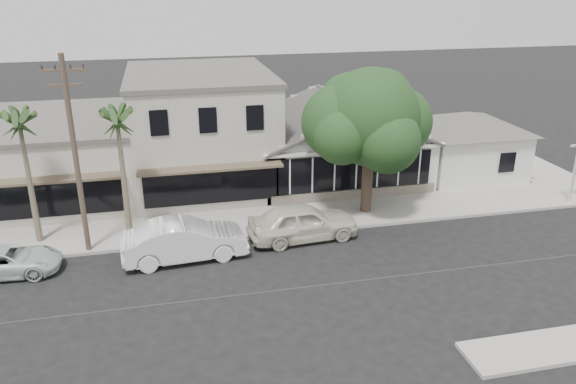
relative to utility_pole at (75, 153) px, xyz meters
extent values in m
plane|color=black|center=(9.00, -5.20, -4.79)|extent=(140.00, 140.00, 0.00)
cube|color=#9E9991|center=(1.00, 1.55, -4.71)|extent=(90.00, 3.50, 0.15)
cube|color=beige|center=(14.00, 7.30, -3.29)|extent=(10.00, 8.00, 3.00)
cube|color=black|center=(14.00, 3.24, -3.04)|extent=(8.80, 0.10, 2.00)
cube|color=#60564C|center=(14.00, 3.25, -4.44)|extent=(9.60, 0.18, 0.70)
cube|color=beige|center=(22.20, 6.30, -3.29)|extent=(6.00, 6.00, 3.00)
cube|color=white|center=(25.40, 0.10, -3.14)|extent=(0.12, 0.12, 3.30)
cube|color=beige|center=(6.00, 8.30, -1.54)|extent=(8.00, 10.00, 6.50)
cube|color=beige|center=(-3.00, 8.30, -2.69)|extent=(10.00, 10.00, 4.20)
cylinder|color=brown|center=(0.00, 0.00, -0.29)|extent=(0.24, 0.24, 9.00)
cube|color=brown|center=(0.00, 0.00, 3.51)|extent=(1.80, 0.12, 0.12)
cube|color=brown|center=(0.00, 0.00, 2.91)|extent=(1.40, 0.12, 0.12)
imported|color=beige|center=(9.94, -0.79, -3.89)|extent=(5.41, 2.54, 1.79)
imported|color=white|center=(4.30, -1.58, -3.88)|extent=(5.66, 2.38, 1.82)
imported|color=silver|center=(-3.15, -1.31, -4.17)|extent=(4.53, 2.26, 1.23)
cylinder|color=#49392C|center=(13.99, 1.48, -3.26)|extent=(0.57, 0.57, 3.06)
sphere|color=#1D3B18|center=(13.99, 1.48, 0.47)|extent=(4.97, 4.97, 4.97)
sphere|color=#1D3B18|center=(15.71, 2.05, -0.01)|extent=(3.63, 3.63, 3.63)
sphere|color=#1D3B18|center=(12.46, 1.86, 0.18)|extent=(3.82, 3.82, 3.82)
sphere|color=#1D3B18|center=(14.37, 0.05, -0.39)|extent=(3.25, 3.25, 3.25)
sphere|color=#1D3B18|center=(13.41, 3.01, 0.75)|extent=(3.44, 3.44, 3.44)
sphere|color=#1D3B18|center=(15.13, 2.82, 1.14)|extent=(3.06, 3.06, 3.06)
sphere|color=#1D3B18|center=(12.27, 0.72, -0.20)|extent=(2.87, 2.87, 2.87)
cone|color=#726651|center=(1.80, 1.14, -1.96)|extent=(0.33, 0.33, 5.66)
cone|color=#726651|center=(-2.36, 1.51, -1.94)|extent=(0.32, 0.32, 5.70)
camera|label=1|loc=(3.83, -24.51, 7.18)|focal=35.00mm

